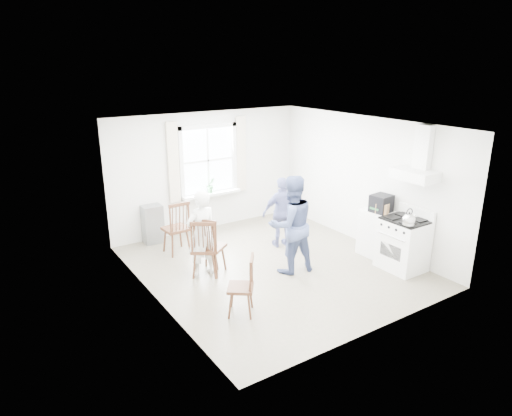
{
  "coord_description": "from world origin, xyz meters",
  "views": [
    {
      "loc": [
        -4.48,
        -6.25,
        3.62
      ],
      "look_at": [
        -0.24,
        0.2,
        1.12
      ],
      "focal_mm": 32.0,
      "sensor_mm": 36.0,
      "label": 1
    }
  ],
  "objects_px": {
    "gas_stove": "(403,244)",
    "stereo_stack": "(381,203)",
    "windsor_chair_b": "(204,243)",
    "person_left": "(201,234)",
    "windsor_chair_a": "(178,222)",
    "person_mid": "(291,225)",
    "low_cabinet": "(376,233)",
    "windsor_chair_c": "(247,279)",
    "person_right": "(282,212)"
  },
  "relations": [
    {
      "from": "gas_stove",
      "to": "windsor_chair_c",
      "type": "height_order",
      "value": "gas_stove"
    },
    {
      "from": "stereo_stack",
      "to": "person_left",
      "type": "bearing_deg",
      "value": 160.88
    },
    {
      "from": "low_cabinet",
      "to": "person_mid",
      "type": "distance_m",
      "value": 1.9
    },
    {
      "from": "person_left",
      "to": "person_mid",
      "type": "xyz_separation_m",
      "value": [
        1.39,
        -0.72,
        0.11
      ]
    },
    {
      "from": "windsor_chair_b",
      "to": "person_left",
      "type": "xyz_separation_m",
      "value": [
        0.01,
        0.1,
        0.13
      ]
    },
    {
      "from": "windsor_chair_a",
      "to": "windsor_chair_b",
      "type": "relative_size",
      "value": 1.02
    },
    {
      "from": "person_mid",
      "to": "windsor_chair_b",
      "type": "bearing_deg",
      "value": -15.86
    },
    {
      "from": "windsor_chair_a",
      "to": "person_left",
      "type": "bearing_deg",
      "value": -91.88
    },
    {
      "from": "windsor_chair_a",
      "to": "low_cabinet",
      "type": "bearing_deg",
      "value": -33.63
    },
    {
      "from": "gas_stove",
      "to": "person_left",
      "type": "bearing_deg",
      "value": 150.87
    },
    {
      "from": "stereo_stack",
      "to": "windsor_chair_c",
      "type": "distance_m",
      "value": 3.32
    },
    {
      "from": "person_mid",
      "to": "person_right",
      "type": "bearing_deg",
      "value": -111.32
    },
    {
      "from": "windsor_chair_a",
      "to": "person_mid",
      "type": "xyz_separation_m",
      "value": [
        1.36,
        -1.78,
        0.23
      ]
    },
    {
      "from": "stereo_stack",
      "to": "person_mid",
      "type": "height_order",
      "value": "person_mid"
    },
    {
      "from": "low_cabinet",
      "to": "windsor_chair_c",
      "type": "xyz_separation_m",
      "value": [
        -3.25,
        -0.48,
        0.12
      ]
    },
    {
      "from": "windsor_chair_c",
      "to": "person_mid",
      "type": "height_order",
      "value": "person_mid"
    },
    {
      "from": "gas_stove",
      "to": "person_right",
      "type": "xyz_separation_m",
      "value": [
        -1.18,
        2.06,
        0.23
      ]
    },
    {
      "from": "person_left",
      "to": "stereo_stack",
      "type": "bearing_deg",
      "value": 156.22
    },
    {
      "from": "low_cabinet",
      "to": "windsor_chair_b",
      "type": "xyz_separation_m",
      "value": [
        -3.23,
        0.95,
        0.2
      ]
    },
    {
      "from": "windsor_chair_b",
      "to": "person_mid",
      "type": "xyz_separation_m",
      "value": [
        1.41,
        -0.62,
        0.24
      ]
    },
    {
      "from": "windsor_chair_b",
      "to": "person_right",
      "type": "distance_m",
      "value": 2.02
    },
    {
      "from": "stereo_stack",
      "to": "windsor_chair_c",
      "type": "relative_size",
      "value": 0.43
    },
    {
      "from": "person_mid",
      "to": "person_right",
      "type": "xyz_separation_m",
      "value": [
        0.57,
        1.03,
        -0.16
      ]
    },
    {
      "from": "gas_stove",
      "to": "windsor_chair_a",
      "type": "xyz_separation_m",
      "value": [
        -3.11,
        2.82,
        0.17
      ]
    },
    {
      "from": "gas_stove",
      "to": "windsor_chair_b",
      "type": "distance_m",
      "value": 3.57
    },
    {
      "from": "low_cabinet",
      "to": "windsor_chair_a",
      "type": "distance_m",
      "value": 3.83
    },
    {
      "from": "windsor_chair_c",
      "to": "person_left",
      "type": "xyz_separation_m",
      "value": [
        0.04,
        1.53,
        0.21
      ]
    },
    {
      "from": "gas_stove",
      "to": "person_mid",
      "type": "height_order",
      "value": "person_mid"
    },
    {
      "from": "windsor_chair_b",
      "to": "person_right",
      "type": "height_order",
      "value": "person_right"
    },
    {
      "from": "gas_stove",
      "to": "windsor_chair_a",
      "type": "distance_m",
      "value": 4.2
    },
    {
      "from": "person_mid",
      "to": "windsor_chair_c",
      "type": "bearing_deg",
      "value": 37.51
    },
    {
      "from": "stereo_stack",
      "to": "person_right",
      "type": "xyz_separation_m",
      "value": [
        -1.25,
        1.42,
        -0.35
      ]
    },
    {
      "from": "gas_stove",
      "to": "windsor_chair_b",
      "type": "height_order",
      "value": "gas_stove"
    },
    {
      "from": "gas_stove",
      "to": "windsor_chair_b",
      "type": "relative_size",
      "value": 1.06
    },
    {
      "from": "windsor_chair_a",
      "to": "person_right",
      "type": "height_order",
      "value": "person_right"
    },
    {
      "from": "person_left",
      "to": "person_mid",
      "type": "height_order",
      "value": "person_mid"
    },
    {
      "from": "low_cabinet",
      "to": "person_left",
      "type": "relative_size",
      "value": 0.58
    },
    {
      "from": "windsor_chair_a",
      "to": "windsor_chair_b",
      "type": "distance_m",
      "value": 1.17
    },
    {
      "from": "low_cabinet",
      "to": "person_left",
      "type": "xyz_separation_m",
      "value": [
        -3.22,
        1.05,
        0.32
      ]
    },
    {
      "from": "person_mid",
      "to": "windsor_chair_a",
      "type": "bearing_deg",
      "value": -44.9
    },
    {
      "from": "gas_stove",
      "to": "windsor_chair_c",
      "type": "relative_size",
      "value": 1.21
    },
    {
      "from": "stereo_stack",
      "to": "gas_stove",
      "type": "bearing_deg",
      "value": -96.2
    },
    {
      "from": "windsor_chair_b",
      "to": "windsor_chair_a",
      "type": "bearing_deg",
      "value": 87.59
    },
    {
      "from": "windsor_chair_b",
      "to": "person_left",
      "type": "relative_size",
      "value": 0.69
    },
    {
      "from": "windsor_chair_a",
      "to": "windsor_chair_b",
      "type": "bearing_deg",
      "value": -92.41
    },
    {
      "from": "windsor_chair_c",
      "to": "windsor_chair_a",
      "type": "bearing_deg",
      "value": 88.44
    },
    {
      "from": "stereo_stack",
      "to": "person_left",
      "type": "xyz_separation_m",
      "value": [
        -3.22,
        1.11,
        -0.29
      ]
    },
    {
      "from": "stereo_stack",
      "to": "windsor_chair_b",
      "type": "height_order",
      "value": "stereo_stack"
    },
    {
      "from": "stereo_stack",
      "to": "person_right",
      "type": "relative_size",
      "value": 0.28
    },
    {
      "from": "gas_stove",
      "to": "stereo_stack",
      "type": "height_order",
      "value": "stereo_stack"
    }
  ]
}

